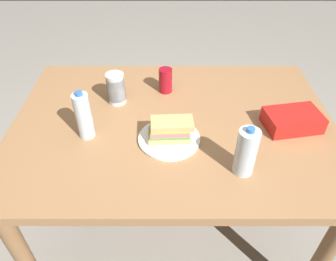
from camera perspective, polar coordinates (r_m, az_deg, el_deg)
ground_plane at (r=1.98m, az=0.53°, el=-16.07°), size 8.00×8.00×0.00m
dining_table at (r=1.47m, az=0.69°, el=-1.33°), size 1.42×1.01×0.77m
paper_plate at (r=1.31m, az=0.00°, el=-1.47°), size 0.26×0.26×0.01m
sandwich at (r=1.28m, az=0.16°, el=0.16°), size 0.19×0.10×0.08m
soda_can_red at (r=1.57m, az=-0.69°, el=9.00°), size 0.07×0.07×0.12m
chip_bag at (r=1.46m, az=21.27°, el=1.82°), size 0.25×0.19×0.07m
water_bottle_tall at (r=1.31m, az=-15.17°, el=2.51°), size 0.06×0.06×0.22m
plastic_cup_stack at (r=1.51m, az=-9.57°, el=7.46°), size 0.08×0.08×0.15m
water_bottle_spare at (r=1.15m, az=13.66°, el=-3.72°), size 0.08×0.08×0.21m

